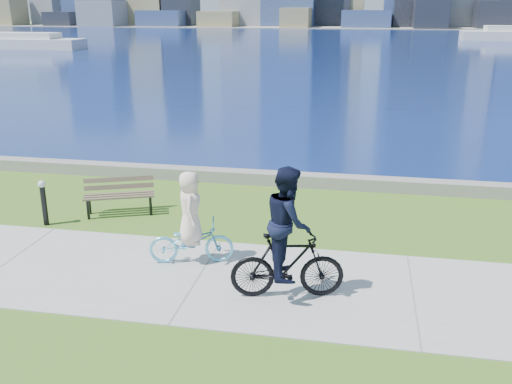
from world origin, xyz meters
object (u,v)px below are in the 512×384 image
cyclist_woman (191,229)px  cyclist_man (288,244)px  park_bench (119,193)px  bollard_lamp (44,200)px

cyclist_woman → cyclist_man: cyclist_man is taller
park_bench → bollard_lamp: (-1.41, -1.08, 0.09)m
park_bench → cyclist_woman: bearing=-64.6°
bollard_lamp → cyclist_man: cyclist_man is taller
park_bench → bollard_lamp: bollard_lamp is taller
park_bench → cyclist_woman: 3.57m
bollard_lamp → cyclist_man: size_ratio=0.46×
park_bench → cyclist_man: 5.87m
bollard_lamp → cyclist_woman: (4.01, -1.36, 0.10)m
park_bench → bollard_lamp: 1.78m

